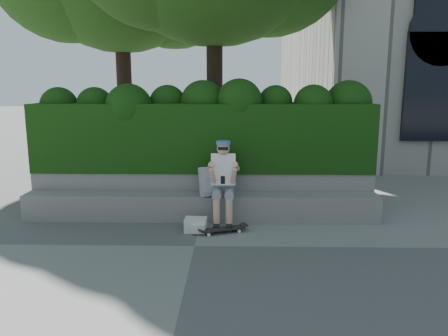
{
  "coord_description": "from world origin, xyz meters",
  "views": [
    {
      "loc": [
        0.55,
        -5.92,
        2.28
      ],
      "look_at": [
        0.4,
        1.0,
        0.95
      ],
      "focal_mm": 35.0,
      "sensor_mm": 36.0,
      "label": 1
    }
  ],
  "objects_px": {
    "person": "(223,179)",
    "backpack_ground": "(196,225)",
    "skateboard": "(223,229)",
    "backpack_plaid": "(210,181)"
  },
  "relations": [
    {
      "from": "person",
      "to": "backpack_plaid",
      "type": "distance_m",
      "value": 0.24
    },
    {
      "from": "backpack_ground",
      "to": "person",
      "type": "bearing_deg",
      "value": 49.45
    },
    {
      "from": "skateboard",
      "to": "backpack_ground",
      "type": "bearing_deg",
      "value": 152.8
    },
    {
      "from": "backpack_plaid",
      "to": "backpack_ground",
      "type": "xyz_separation_m",
      "value": [
        -0.2,
        -0.52,
        -0.58
      ]
    },
    {
      "from": "skateboard",
      "to": "backpack_plaid",
      "type": "distance_m",
      "value": 0.88
    },
    {
      "from": "skateboard",
      "to": "backpack_plaid",
      "type": "bearing_deg",
      "value": 90.87
    },
    {
      "from": "person",
      "to": "backpack_ground",
      "type": "relative_size",
      "value": 4.07
    },
    {
      "from": "skateboard",
      "to": "backpack_plaid",
      "type": "height_order",
      "value": "backpack_plaid"
    },
    {
      "from": "skateboard",
      "to": "backpack_plaid",
      "type": "xyz_separation_m",
      "value": [
        -0.22,
        0.58,
        0.63
      ]
    },
    {
      "from": "person",
      "to": "skateboard",
      "type": "bearing_deg",
      "value": -90.03
    }
  ]
}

